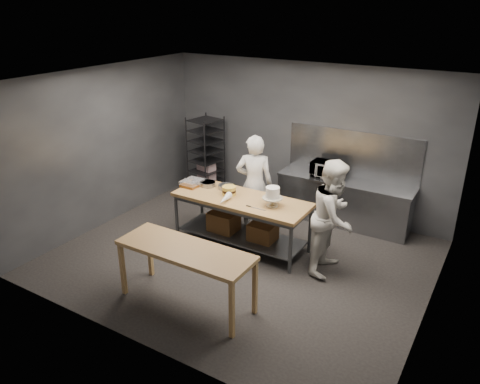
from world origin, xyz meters
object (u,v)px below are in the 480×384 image
object	(u,v)px
chef_right	(334,217)
frosted_cake_stand	(273,194)
speed_rack	(206,157)
microwave	(326,169)
work_table	(241,216)
near_counter	(185,254)
layer_cake	(229,191)
chef_behind	(254,184)

from	to	relation	value
chef_right	frosted_cake_stand	size ratio (longest dim) A/B	5.51
chef_right	speed_rack	bearing A→B (deg)	65.29
microwave	work_table	bearing A→B (deg)	-115.20
near_counter	speed_rack	bearing A→B (deg)	121.14
chef_right	layer_cake	xyz separation A→B (m)	(-1.90, -0.06, 0.06)
chef_behind	speed_rack	bearing A→B (deg)	-52.81
work_table	layer_cake	bearing A→B (deg)	178.85
near_counter	chef_behind	size ratio (longest dim) A/B	1.07
work_table	chef_right	size ratio (longest dim) A/B	1.28
chef_behind	chef_right	size ratio (longest dim) A/B	1.00
speed_rack	microwave	distance (m)	2.78
work_table	speed_rack	distance (m)	2.59
chef_right	microwave	distance (m)	1.91
near_counter	chef_behind	world-z (taller)	chef_behind
layer_cake	chef_right	bearing A→B (deg)	1.89
layer_cake	chef_behind	bearing A→B (deg)	77.74
chef_behind	work_table	bearing A→B (deg)	76.07
microwave	near_counter	bearing A→B (deg)	-99.42
work_table	layer_cake	distance (m)	0.49
chef_right	frosted_cake_stand	world-z (taller)	chef_right
microwave	chef_behind	bearing A→B (deg)	-129.70
speed_rack	chef_behind	world-z (taller)	chef_behind
work_table	chef_right	xyz separation A→B (m)	(1.66, 0.07, 0.36)
near_counter	frosted_cake_stand	size ratio (longest dim) A/B	5.88
near_counter	layer_cake	xyz separation A→B (m)	(-0.47, 1.88, 0.19)
near_counter	frosted_cake_stand	bearing A→B (deg)	77.98
chef_right	frosted_cake_stand	xyz separation A→B (m)	(-1.03, -0.10, 0.19)
near_counter	speed_rack	size ratio (longest dim) A/B	1.14
chef_behind	layer_cake	xyz separation A→B (m)	(-0.14, -0.65, 0.06)
work_table	microwave	size ratio (longest dim) A/B	4.43
chef_right	microwave	bearing A→B (deg)	25.29
frosted_cake_stand	chef_behind	bearing A→B (deg)	137.07
work_table	near_counter	world-z (taller)	work_table
work_table	chef_behind	world-z (taller)	chef_behind
layer_cake	near_counter	bearing A→B (deg)	-75.86
near_counter	microwave	bearing A→B (deg)	80.58
microwave	frosted_cake_stand	world-z (taller)	frosted_cake_stand
frosted_cake_stand	layer_cake	bearing A→B (deg)	177.85
speed_rack	chef_behind	size ratio (longest dim) A/B	0.94
chef_right	work_table	bearing A→B (deg)	92.12
chef_right	layer_cake	world-z (taller)	chef_right
speed_rack	layer_cake	bearing A→B (deg)	-45.15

